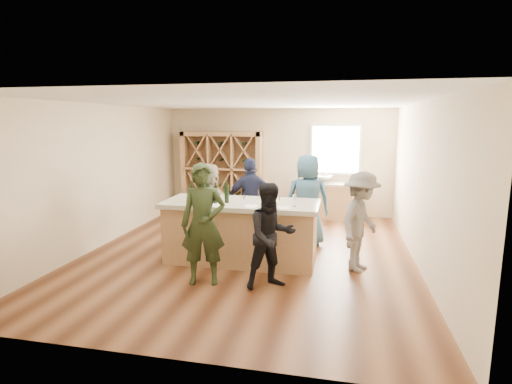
% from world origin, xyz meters
% --- Properties ---
extents(floor, '(6.00, 7.00, 0.10)m').
position_xyz_m(floor, '(0.00, 0.00, -0.05)').
color(floor, brown).
rests_on(floor, ground).
extents(ceiling, '(6.00, 7.00, 0.10)m').
position_xyz_m(ceiling, '(0.00, 0.00, 2.85)').
color(ceiling, white).
rests_on(ceiling, ground).
extents(wall_back, '(6.00, 0.10, 2.80)m').
position_xyz_m(wall_back, '(0.00, 3.55, 1.40)').
color(wall_back, beige).
rests_on(wall_back, ground).
extents(wall_front, '(6.00, 0.10, 2.80)m').
position_xyz_m(wall_front, '(0.00, -3.55, 1.40)').
color(wall_front, beige).
rests_on(wall_front, ground).
extents(wall_left, '(0.10, 7.00, 2.80)m').
position_xyz_m(wall_left, '(-3.05, 0.00, 1.40)').
color(wall_left, beige).
rests_on(wall_left, ground).
extents(wall_right, '(0.10, 7.00, 2.80)m').
position_xyz_m(wall_right, '(3.05, 0.00, 1.40)').
color(wall_right, beige).
rests_on(wall_right, ground).
extents(window_frame, '(1.30, 0.06, 1.30)m').
position_xyz_m(window_frame, '(1.50, 3.47, 1.75)').
color(window_frame, white).
rests_on(window_frame, wall_back).
extents(window_pane, '(1.18, 0.01, 1.18)m').
position_xyz_m(window_pane, '(1.50, 3.44, 1.75)').
color(window_pane, white).
rests_on(window_pane, wall_back).
extents(wine_rack, '(2.20, 0.45, 2.20)m').
position_xyz_m(wine_rack, '(-1.50, 3.27, 1.10)').
color(wine_rack, '#A77C50').
rests_on(wine_rack, floor).
extents(back_counter_base, '(1.60, 0.58, 0.86)m').
position_xyz_m(back_counter_base, '(1.40, 3.20, 0.43)').
color(back_counter_base, '#A77C50').
rests_on(back_counter_base, floor).
extents(back_counter_top, '(1.70, 0.62, 0.06)m').
position_xyz_m(back_counter_top, '(1.40, 3.20, 0.89)').
color(back_counter_top, '#C0B69D').
rests_on(back_counter_top, back_counter_base).
extents(sink, '(0.54, 0.54, 0.19)m').
position_xyz_m(sink, '(1.20, 3.20, 1.01)').
color(sink, silver).
rests_on(sink, back_counter_top).
extents(faucet, '(0.02, 0.02, 0.30)m').
position_xyz_m(faucet, '(1.20, 3.38, 1.07)').
color(faucet, silver).
rests_on(faucet, back_counter_top).
extents(tasting_counter_base, '(2.60, 1.00, 1.00)m').
position_xyz_m(tasting_counter_base, '(-0.04, -0.40, 0.50)').
color(tasting_counter_base, '#A77C50').
rests_on(tasting_counter_base, floor).
extents(tasting_counter_top, '(2.72, 1.12, 0.08)m').
position_xyz_m(tasting_counter_top, '(-0.04, -0.40, 1.04)').
color(tasting_counter_top, '#C0B69D').
rests_on(tasting_counter_top, tasting_counter_base).
extents(wine_bottle_a, '(0.09, 0.09, 0.29)m').
position_xyz_m(wine_bottle_a, '(-0.89, -0.57, 1.22)').
color(wine_bottle_a, black).
rests_on(wine_bottle_a, tasting_counter_top).
extents(wine_bottle_b, '(0.09, 0.09, 0.30)m').
position_xyz_m(wine_bottle_b, '(-0.72, -0.63, 1.23)').
color(wine_bottle_b, black).
rests_on(wine_bottle_b, tasting_counter_top).
extents(wine_bottle_c, '(0.10, 0.10, 0.31)m').
position_xyz_m(wine_bottle_c, '(-0.63, -0.49, 1.24)').
color(wine_bottle_c, black).
rests_on(wine_bottle_c, tasting_counter_top).
extents(wine_bottle_d, '(0.09, 0.09, 0.28)m').
position_xyz_m(wine_bottle_d, '(-0.43, -0.64, 1.22)').
color(wine_bottle_d, black).
rests_on(wine_bottle_d, tasting_counter_top).
extents(wine_bottle_e, '(0.10, 0.10, 0.32)m').
position_xyz_m(wine_bottle_e, '(-0.25, -0.56, 1.24)').
color(wine_bottle_e, black).
rests_on(wine_bottle_e, tasting_counter_top).
extents(wine_glass_b, '(0.09, 0.09, 0.19)m').
position_xyz_m(wine_glass_b, '(0.12, -0.86, 1.18)').
color(wine_glass_b, white).
rests_on(wine_glass_b, tasting_counter_top).
extents(wine_glass_c, '(0.08, 0.08, 0.19)m').
position_xyz_m(wine_glass_c, '(0.69, -0.88, 1.18)').
color(wine_glass_c, white).
rests_on(wine_glass_c, tasting_counter_top).
extents(wine_glass_d, '(0.08, 0.08, 0.16)m').
position_xyz_m(wine_glass_d, '(0.37, -0.56, 1.16)').
color(wine_glass_d, white).
rests_on(wine_glass_d, tasting_counter_top).
extents(wine_glass_e, '(0.09, 0.09, 0.20)m').
position_xyz_m(wine_glass_e, '(0.93, -0.61, 1.18)').
color(wine_glass_e, white).
rests_on(wine_glass_e, tasting_counter_top).
extents(tasting_menu_a, '(0.26, 0.34, 0.00)m').
position_xyz_m(tasting_menu_a, '(-0.36, -0.77, 1.08)').
color(tasting_menu_a, white).
rests_on(tasting_menu_a, tasting_counter_top).
extents(tasting_menu_b, '(0.26, 0.32, 0.00)m').
position_xyz_m(tasting_menu_b, '(0.22, -0.77, 1.08)').
color(tasting_menu_b, white).
rests_on(tasting_menu_b, tasting_counter_top).
extents(tasting_menu_c, '(0.24, 0.30, 0.00)m').
position_xyz_m(tasting_menu_c, '(0.76, -0.76, 1.08)').
color(tasting_menu_c, white).
rests_on(tasting_menu_c, tasting_counter_top).
extents(person_near_left, '(0.77, 0.63, 1.86)m').
position_xyz_m(person_near_left, '(-0.35, -1.49, 0.93)').
color(person_near_left, '#263319').
rests_on(person_near_left, floor).
extents(person_near_right, '(0.88, 0.77, 1.59)m').
position_xyz_m(person_near_right, '(0.68, -1.44, 0.79)').
color(person_near_right, black).
rests_on(person_near_right, floor).
extents(person_server, '(0.91, 1.19, 1.67)m').
position_xyz_m(person_server, '(2.00, -0.45, 0.83)').
color(person_server, slate).
rests_on(person_server, floor).
extents(person_far_mid, '(1.14, 0.88, 1.74)m').
position_xyz_m(person_far_mid, '(-0.12, 0.72, 0.87)').
color(person_far_mid, '#191E38').
rests_on(person_far_mid, floor).
extents(person_far_right, '(1.02, 0.80, 1.84)m').
position_xyz_m(person_far_right, '(1.02, 0.77, 0.92)').
color(person_far_right, '#335972').
rests_on(person_far_right, floor).
extents(person_far_left, '(1.58, 1.15, 1.61)m').
position_xyz_m(person_far_left, '(-1.02, 0.80, 0.81)').
color(person_far_left, gray).
rests_on(person_far_left, floor).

